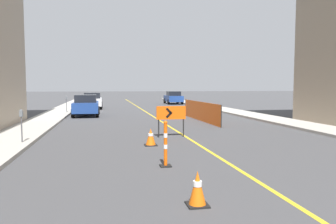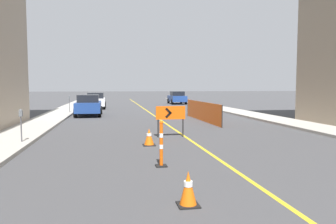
{
  "view_description": "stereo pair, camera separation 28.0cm",
  "coord_description": "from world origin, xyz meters",
  "px_view_note": "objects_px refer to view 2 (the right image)",
  "views": [
    {
      "loc": [
        -3.47,
        4.9,
        2.22
      ],
      "look_at": [
        -0.54,
        20.13,
        1.0
      ],
      "focal_mm": 35.0,
      "sensor_mm": 36.0,
      "label": 1
    },
    {
      "loc": [
        -3.2,
        4.85,
        2.22
      ],
      "look_at": [
        -0.54,
        20.13,
        1.0
      ],
      "focal_mm": 35.0,
      "sensor_mm": 36.0,
      "label": 2
    }
  ],
  "objects_px": {
    "traffic_cone_second": "(188,189)",
    "parking_meter_near_curb": "(21,119)",
    "parked_car_curb_mid": "(96,101)",
    "parking_meter_far_curb": "(69,100)",
    "delineator_post_rear": "(161,147)",
    "parked_car_curb_far": "(177,98)",
    "arrow_barricade_primary": "(171,114)",
    "parked_car_curb_near": "(89,105)",
    "traffic_cone_third": "(149,137)"
  },
  "relations": [
    {
      "from": "traffic_cone_second",
      "to": "parking_meter_near_curb",
      "type": "bearing_deg",
      "value": 123.43
    },
    {
      "from": "parked_car_curb_mid",
      "to": "parking_meter_far_curb",
      "type": "relative_size",
      "value": 3.26
    },
    {
      "from": "delineator_post_rear",
      "to": "parked_car_curb_far",
      "type": "relative_size",
      "value": 0.3
    },
    {
      "from": "parked_car_curb_mid",
      "to": "traffic_cone_second",
      "type": "bearing_deg",
      "value": -84.67
    },
    {
      "from": "delineator_post_rear",
      "to": "parked_car_curb_mid",
      "type": "bearing_deg",
      "value": 96.65
    },
    {
      "from": "arrow_barricade_primary",
      "to": "parked_car_curb_near",
      "type": "height_order",
      "value": "parked_car_curb_near"
    },
    {
      "from": "parking_meter_near_curb",
      "to": "parked_car_curb_far",
      "type": "bearing_deg",
      "value": 67.3
    },
    {
      "from": "parked_car_curb_near",
      "to": "parking_meter_far_curb",
      "type": "relative_size",
      "value": 3.26
    },
    {
      "from": "traffic_cone_third",
      "to": "parking_meter_far_curb",
      "type": "relative_size",
      "value": 0.49
    },
    {
      "from": "traffic_cone_third",
      "to": "parked_car_curb_mid",
      "type": "relative_size",
      "value": 0.15
    },
    {
      "from": "arrow_barricade_primary",
      "to": "parking_meter_near_curb",
      "type": "bearing_deg",
      "value": -171.78
    },
    {
      "from": "traffic_cone_second",
      "to": "parked_car_curb_near",
      "type": "height_order",
      "value": "parked_car_curb_near"
    },
    {
      "from": "traffic_cone_second",
      "to": "parked_car_curb_near",
      "type": "bearing_deg",
      "value": 98.96
    },
    {
      "from": "traffic_cone_third",
      "to": "delineator_post_rear",
      "type": "bearing_deg",
      "value": -90.69
    },
    {
      "from": "arrow_barricade_primary",
      "to": "parked_car_curb_mid",
      "type": "relative_size",
      "value": 0.31
    },
    {
      "from": "traffic_cone_second",
      "to": "parking_meter_far_curb",
      "type": "distance_m",
      "value": 22.2
    },
    {
      "from": "traffic_cone_third",
      "to": "arrow_barricade_primary",
      "type": "xyz_separation_m",
      "value": [
        1.16,
        1.86,
        0.69
      ]
    },
    {
      "from": "arrow_barricade_primary",
      "to": "parking_meter_near_curb",
      "type": "xyz_separation_m",
      "value": [
        -5.89,
        -1.02,
        0.01
      ]
    },
    {
      "from": "parked_car_curb_near",
      "to": "parking_meter_near_curb",
      "type": "bearing_deg",
      "value": -98.37
    },
    {
      "from": "parked_car_curb_near",
      "to": "parked_car_curb_far",
      "type": "height_order",
      "value": "same"
    },
    {
      "from": "traffic_cone_third",
      "to": "parking_meter_near_curb",
      "type": "xyz_separation_m",
      "value": [
        -4.73,
        0.84,
        0.7
      ]
    },
    {
      "from": "arrow_barricade_primary",
      "to": "traffic_cone_second",
      "type": "bearing_deg",
      "value": -99.64
    },
    {
      "from": "parked_car_curb_far",
      "to": "parking_meter_far_curb",
      "type": "height_order",
      "value": "parked_car_curb_far"
    },
    {
      "from": "traffic_cone_third",
      "to": "parked_car_curb_mid",
      "type": "bearing_deg",
      "value": 97.77
    },
    {
      "from": "traffic_cone_second",
      "to": "delineator_post_rear",
      "type": "bearing_deg",
      "value": 90.77
    },
    {
      "from": "delineator_post_rear",
      "to": "parked_car_curb_near",
      "type": "height_order",
      "value": "parked_car_curb_near"
    },
    {
      "from": "traffic_cone_second",
      "to": "parked_car_curb_far",
      "type": "distance_m",
      "value": 35.48
    },
    {
      "from": "traffic_cone_third",
      "to": "parking_meter_near_curb",
      "type": "bearing_deg",
      "value": 169.97
    },
    {
      "from": "parked_car_curb_mid",
      "to": "delineator_post_rear",
      "type": "bearing_deg",
      "value": -84.03
    },
    {
      "from": "arrow_barricade_primary",
      "to": "parked_car_curb_near",
      "type": "bearing_deg",
      "value": 108.94
    },
    {
      "from": "traffic_cone_second",
      "to": "parked_car_curb_mid",
      "type": "relative_size",
      "value": 0.15
    },
    {
      "from": "traffic_cone_third",
      "to": "parking_meter_far_curb",
      "type": "distance_m",
      "value": 16.08
    },
    {
      "from": "parking_meter_far_curb",
      "to": "parked_car_curb_far",
      "type": "bearing_deg",
      "value": 48.64
    },
    {
      "from": "traffic_cone_second",
      "to": "parking_meter_far_curb",
      "type": "bearing_deg",
      "value": 102.31
    },
    {
      "from": "arrow_barricade_primary",
      "to": "parking_meter_far_curb",
      "type": "height_order",
      "value": "parking_meter_far_curb"
    },
    {
      "from": "delineator_post_rear",
      "to": "parked_car_curb_mid",
      "type": "relative_size",
      "value": 0.3
    },
    {
      "from": "delineator_post_rear",
      "to": "parked_car_curb_mid",
      "type": "distance_m",
      "value": 24.72
    },
    {
      "from": "arrow_barricade_primary",
      "to": "parked_car_curb_far",
      "type": "distance_m",
      "value": 27.22
    },
    {
      "from": "traffic_cone_third",
      "to": "parked_car_curb_mid",
      "type": "height_order",
      "value": "parked_car_curb_mid"
    },
    {
      "from": "arrow_barricade_primary",
      "to": "parking_meter_far_curb",
      "type": "xyz_separation_m",
      "value": [
        -5.89,
        13.49,
        0.07
      ]
    },
    {
      "from": "traffic_cone_third",
      "to": "parked_car_curb_near",
      "type": "height_order",
      "value": "parked_car_curb_near"
    },
    {
      "from": "parking_meter_far_curb",
      "to": "delineator_post_rear",
      "type": "bearing_deg",
      "value": -75.87
    },
    {
      "from": "delineator_post_rear",
      "to": "parking_meter_near_curb",
      "type": "height_order",
      "value": "parking_meter_near_curb"
    },
    {
      "from": "traffic_cone_second",
      "to": "traffic_cone_third",
      "type": "relative_size",
      "value": 1.02
    },
    {
      "from": "delineator_post_rear",
      "to": "parking_meter_near_curb",
      "type": "bearing_deg",
      "value": 138.66
    },
    {
      "from": "parking_meter_far_curb",
      "to": "arrow_barricade_primary",
      "type": "bearing_deg",
      "value": -66.42
    },
    {
      "from": "traffic_cone_second",
      "to": "parked_car_curb_far",
      "type": "height_order",
      "value": "parked_car_curb_far"
    },
    {
      "from": "parked_car_curb_mid",
      "to": "parking_meter_far_curb",
      "type": "bearing_deg",
      "value": -107.85
    },
    {
      "from": "parked_car_curb_far",
      "to": "arrow_barricade_primary",
      "type": "bearing_deg",
      "value": -101.17
    },
    {
      "from": "parked_car_curb_far",
      "to": "parking_meter_near_curb",
      "type": "relative_size",
      "value": 3.51
    }
  ]
}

